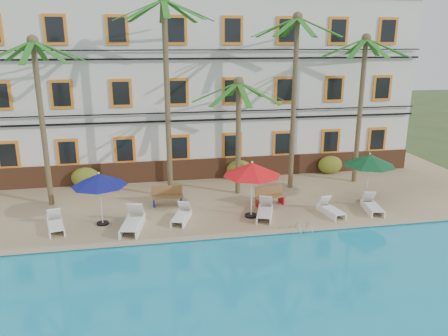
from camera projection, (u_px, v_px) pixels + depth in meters
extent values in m
plane|color=#384C23|center=(229.00, 232.00, 18.74)|extent=(100.00, 100.00, 0.00)
cube|color=tan|center=(212.00, 192.00, 23.43)|extent=(30.00, 12.00, 0.25)
cube|color=#1A9FC7|center=(278.00, 333.00, 12.10)|extent=(26.00, 12.00, 0.20)
cube|color=tan|center=(234.00, 235.00, 17.81)|extent=(30.00, 0.35, 0.06)
cube|color=silver|center=(198.00, 86.00, 26.72)|extent=(25.00, 6.00, 10.00)
cube|color=brown|center=(206.00, 169.00, 25.06)|extent=(25.00, 0.12, 1.20)
cube|color=orange|center=(8.00, 155.00, 22.89)|extent=(1.15, 0.10, 1.50)
cube|color=black|center=(8.00, 155.00, 22.84)|extent=(0.85, 0.04, 1.20)
cube|color=orange|center=(68.00, 152.00, 23.41)|extent=(1.15, 0.10, 1.50)
cube|color=black|center=(68.00, 153.00, 23.36)|extent=(0.85, 0.04, 1.20)
cube|color=orange|center=(125.00, 150.00, 23.93)|extent=(1.15, 0.10, 1.50)
cube|color=black|center=(125.00, 150.00, 23.88)|extent=(0.85, 0.04, 1.20)
cube|color=orange|center=(180.00, 148.00, 24.44)|extent=(1.15, 0.10, 1.50)
cube|color=black|center=(180.00, 148.00, 24.40)|extent=(0.85, 0.04, 1.20)
cube|color=orange|center=(232.00, 146.00, 24.96)|extent=(1.15, 0.10, 1.50)
cube|color=black|center=(232.00, 146.00, 24.92)|extent=(0.85, 0.04, 1.20)
cube|color=orange|center=(282.00, 143.00, 25.48)|extent=(1.15, 0.10, 1.50)
cube|color=black|center=(282.00, 144.00, 25.43)|extent=(0.85, 0.04, 1.20)
cube|color=orange|center=(331.00, 141.00, 26.00)|extent=(1.15, 0.10, 1.50)
cube|color=black|center=(331.00, 142.00, 25.95)|extent=(0.85, 0.04, 1.20)
cube|color=orange|center=(377.00, 139.00, 26.52)|extent=(1.15, 0.10, 1.50)
cube|color=black|center=(377.00, 140.00, 26.47)|extent=(0.85, 0.04, 1.20)
cube|color=orange|center=(0.00, 96.00, 22.03)|extent=(1.15, 0.10, 1.50)
cube|color=orange|center=(62.00, 94.00, 22.54)|extent=(1.15, 0.10, 1.50)
cube|color=black|center=(62.00, 94.00, 22.50)|extent=(0.85, 0.04, 1.20)
cube|color=orange|center=(121.00, 93.00, 23.06)|extent=(1.15, 0.10, 1.50)
cube|color=black|center=(121.00, 93.00, 23.01)|extent=(0.85, 0.04, 1.20)
cube|color=orange|center=(178.00, 92.00, 23.58)|extent=(1.15, 0.10, 1.50)
cube|color=black|center=(178.00, 92.00, 23.53)|extent=(0.85, 0.04, 1.20)
cube|color=orange|center=(232.00, 91.00, 24.10)|extent=(1.15, 0.10, 1.50)
cube|color=black|center=(232.00, 91.00, 24.05)|extent=(0.85, 0.04, 1.20)
cube|color=orange|center=(284.00, 90.00, 24.62)|extent=(1.15, 0.10, 1.50)
cube|color=black|center=(285.00, 90.00, 24.57)|extent=(0.85, 0.04, 1.20)
cube|color=orange|center=(334.00, 89.00, 25.13)|extent=(1.15, 0.10, 1.50)
cube|color=black|center=(335.00, 89.00, 25.09)|extent=(0.85, 0.04, 1.20)
cube|color=orange|center=(382.00, 88.00, 25.65)|extent=(1.15, 0.10, 1.50)
cube|color=black|center=(383.00, 88.00, 25.60)|extent=(0.85, 0.04, 1.20)
cube|color=orange|center=(55.00, 29.00, 21.65)|extent=(1.15, 0.10, 1.50)
cube|color=black|center=(55.00, 29.00, 21.60)|extent=(0.85, 0.04, 1.20)
cube|color=orange|center=(117.00, 30.00, 22.17)|extent=(1.15, 0.10, 1.50)
cube|color=black|center=(117.00, 30.00, 22.12)|extent=(0.85, 0.04, 1.20)
cube|color=orange|center=(176.00, 30.00, 22.69)|extent=(1.15, 0.10, 1.50)
cube|color=black|center=(176.00, 30.00, 22.64)|extent=(0.85, 0.04, 1.20)
cube|color=orange|center=(233.00, 30.00, 23.20)|extent=(1.15, 0.10, 1.50)
cube|color=black|center=(233.00, 30.00, 23.16)|extent=(0.85, 0.04, 1.20)
cube|color=orange|center=(287.00, 31.00, 23.72)|extent=(1.15, 0.10, 1.50)
cube|color=black|center=(287.00, 30.00, 23.67)|extent=(0.85, 0.04, 1.20)
cube|color=orange|center=(338.00, 31.00, 24.24)|extent=(1.15, 0.10, 1.50)
cube|color=black|center=(339.00, 31.00, 24.19)|extent=(0.85, 0.04, 1.20)
cube|color=orange|center=(388.00, 31.00, 24.76)|extent=(1.15, 0.10, 1.50)
cube|color=black|center=(388.00, 31.00, 24.71)|extent=(0.85, 0.04, 1.20)
cube|color=black|center=(206.00, 120.00, 24.13)|extent=(25.00, 0.08, 0.10)
cube|color=black|center=(206.00, 112.00, 24.00)|extent=(25.00, 0.08, 0.06)
cube|color=black|center=(205.00, 59.00, 23.21)|extent=(25.00, 0.08, 0.10)
cube|color=black|center=(205.00, 50.00, 23.08)|extent=(25.00, 0.08, 0.06)
cylinder|color=brown|center=(43.00, 127.00, 20.21)|extent=(0.26, 0.26, 7.67)
sphere|color=brown|center=(33.00, 40.00, 19.13)|extent=(0.50, 0.50, 0.50)
cube|color=#1C6818|center=(40.00, 51.00, 20.36)|extent=(0.28, 2.33, 0.97)
cube|color=#1C6818|center=(19.00, 51.00, 19.90)|extent=(1.84, 1.84, 0.97)
cube|color=#1C6818|center=(6.00, 52.00, 19.07)|extent=(2.33, 0.28, 0.97)
cube|color=#1C6818|center=(9.00, 52.00, 18.35)|extent=(1.84, 1.84, 0.97)
cube|color=#1C6818|center=(27.00, 52.00, 18.17)|extent=(0.28, 2.33, 0.97)
cube|color=#1C6818|center=(50.00, 52.00, 18.63)|extent=(1.84, 1.84, 0.97)
cube|color=#1C6818|center=(61.00, 51.00, 19.47)|extent=(2.33, 0.28, 0.97)
cube|color=#1C6818|center=(57.00, 51.00, 20.18)|extent=(1.84, 1.84, 0.97)
cylinder|color=brown|center=(167.00, 104.00, 20.98)|extent=(0.26, 0.26, 9.47)
cube|color=#1C6818|center=(163.00, 12.00, 20.88)|extent=(0.28, 2.33, 0.97)
cube|color=#1C6818|center=(146.00, 11.00, 20.42)|extent=(1.84, 1.84, 0.97)
cube|color=#1C6818|center=(138.00, 10.00, 19.59)|extent=(2.33, 0.28, 0.97)
cube|color=#1C6818|center=(146.00, 8.00, 18.87)|extent=(1.84, 1.84, 0.97)
cube|color=#1C6818|center=(165.00, 8.00, 18.69)|extent=(0.28, 2.33, 0.97)
cube|color=#1C6818|center=(184.00, 9.00, 19.15)|extent=(1.84, 1.84, 0.97)
cube|color=#1C6818|center=(189.00, 10.00, 19.99)|extent=(2.33, 0.28, 0.97)
cube|color=#1C6818|center=(181.00, 11.00, 20.70)|extent=(1.84, 1.84, 0.97)
cylinder|color=brown|center=(238.00, 139.00, 22.04)|extent=(0.26, 0.26, 5.73)
sphere|color=brown|center=(239.00, 82.00, 21.24)|extent=(0.50, 0.50, 0.50)
cube|color=#1C6818|center=(234.00, 89.00, 22.47)|extent=(0.28, 2.33, 0.97)
cube|color=#1C6818|center=(219.00, 90.00, 22.01)|extent=(1.84, 1.84, 0.97)
cube|color=#1C6818|center=(215.00, 92.00, 21.17)|extent=(2.33, 0.28, 0.97)
cube|color=#1C6818|center=(225.00, 94.00, 20.46)|extent=(1.84, 1.84, 0.97)
cube|color=#1C6818|center=(244.00, 94.00, 20.28)|extent=(0.28, 2.33, 0.97)
cube|color=#1C6818|center=(259.00, 93.00, 20.74)|extent=(1.84, 1.84, 0.97)
cube|color=#1C6818|center=(262.00, 91.00, 21.57)|extent=(2.33, 0.28, 0.97)
cube|color=#1C6818|center=(251.00, 90.00, 22.29)|extent=(1.84, 1.84, 0.97)
cylinder|color=brown|center=(294.00, 107.00, 22.53)|extent=(0.26, 0.26, 8.78)
sphere|color=brown|center=(298.00, 17.00, 21.30)|extent=(0.50, 0.50, 0.50)
cube|color=#1C6818|center=(290.00, 28.00, 22.53)|extent=(0.28, 2.33, 0.97)
cube|color=#1C6818|center=(276.00, 27.00, 22.07)|extent=(1.84, 1.84, 0.97)
cube|color=#1C6818|center=(275.00, 27.00, 21.23)|extent=(2.33, 0.28, 0.97)
cube|color=#1C6818|center=(286.00, 26.00, 20.52)|extent=(1.84, 1.84, 0.97)
cube|color=#1C6818|center=(306.00, 26.00, 20.34)|extent=(0.28, 2.33, 0.97)
cube|color=#1C6818|center=(319.00, 27.00, 20.80)|extent=(1.84, 1.84, 0.97)
cube|color=#1C6818|center=(319.00, 27.00, 21.63)|extent=(2.33, 0.28, 0.97)
cube|color=#1C6818|center=(307.00, 28.00, 22.35)|extent=(1.84, 1.84, 0.97)
cylinder|color=brown|center=(360.00, 113.00, 23.68)|extent=(0.26, 0.26, 7.79)
sphere|color=brown|center=(366.00, 38.00, 22.59)|extent=(0.50, 0.50, 0.50)
cube|color=#1C6818|center=(355.00, 47.00, 23.82)|extent=(0.28, 2.33, 0.97)
cube|color=#1C6818|center=(344.00, 47.00, 23.35)|extent=(1.84, 1.84, 0.97)
cube|color=#1C6818|center=(345.00, 48.00, 22.52)|extent=(2.33, 0.28, 0.97)
cube|color=#1C6818|center=(358.00, 48.00, 21.81)|extent=(1.84, 1.84, 0.97)
cube|color=#1C6818|center=(377.00, 48.00, 21.63)|extent=(0.28, 2.33, 0.97)
cube|color=#1C6818|center=(388.00, 48.00, 22.09)|extent=(1.84, 1.84, 0.97)
cube|color=#1C6818|center=(386.00, 47.00, 22.92)|extent=(2.33, 0.28, 0.97)
cube|color=#1C6818|center=(372.00, 47.00, 23.64)|extent=(1.84, 1.84, 0.97)
ellipsoid|color=#1E5518|center=(85.00, 177.00, 23.60)|extent=(1.50, 0.90, 1.10)
ellipsoid|color=#1E5518|center=(239.00, 169.00, 25.07)|extent=(1.50, 0.90, 1.10)
ellipsoid|color=#1E5518|center=(330.00, 165.00, 26.03)|extent=(1.50, 0.90, 1.10)
cylinder|color=black|center=(103.00, 223.00, 18.94)|extent=(0.53, 0.53, 0.08)
cylinder|color=silver|center=(101.00, 200.00, 18.63)|extent=(0.06, 0.06, 2.27)
cone|color=navy|center=(99.00, 180.00, 18.38)|extent=(2.36, 2.36, 0.52)
sphere|color=silver|center=(99.00, 173.00, 18.30)|extent=(0.10, 0.10, 0.10)
cylinder|color=black|center=(251.00, 216.00, 19.77)|extent=(0.58, 0.58, 0.08)
cylinder|color=silver|center=(252.00, 190.00, 19.43)|extent=(0.06, 0.06, 2.50)
cone|color=red|center=(252.00, 169.00, 19.15)|extent=(2.61, 2.61, 0.57)
sphere|color=silver|center=(252.00, 162.00, 19.07)|extent=(0.10, 0.10, 0.10)
cylinder|color=black|center=(365.00, 201.00, 21.56)|extent=(0.56, 0.56, 0.08)
cylinder|color=silver|center=(368.00, 179.00, 21.23)|extent=(0.06, 0.06, 2.41)
cone|color=#0F4622|center=(369.00, 160.00, 20.97)|extent=(2.51, 2.51, 0.55)
sphere|color=silver|center=(370.00, 154.00, 20.88)|extent=(0.10, 0.10, 0.10)
cube|color=white|center=(56.00, 226.00, 18.06)|extent=(0.83, 1.30, 0.06)
cube|color=white|center=(54.00, 214.00, 18.73)|extent=(0.65, 0.57, 0.60)
cube|color=white|center=(49.00, 228.00, 18.20)|extent=(0.47, 1.67, 0.28)
cube|color=white|center=(63.00, 226.00, 18.42)|extent=(0.47, 1.67, 0.28)
cube|color=white|center=(131.00, 224.00, 18.05)|extent=(0.92, 1.55, 0.07)
cube|color=white|center=(136.00, 209.00, 18.94)|extent=(0.76, 0.65, 0.72)
cube|color=white|center=(125.00, 226.00, 18.37)|extent=(0.44, 2.04, 0.33)
cube|color=white|center=(141.00, 226.00, 18.37)|extent=(0.44, 2.04, 0.33)
cube|color=white|center=(180.00, 217.00, 18.98)|extent=(0.88, 1.27, 0.05)
cube|color=white|center=(184.00, 206.00, 19.68)|extent=(0.64, 0.58, 0.58)
cube|color=white|center=(175.00, 218.00, 19.27)|extent=(0.59, 1.57, 0.27)
cube|color=white|center=(187.00, 219.00, 19.19)|extent=(0.59, 1.57, 0.27)
cube|color=white|center=(265.00, 213.00, 19.38)|extent=(0.98, 1.40, 0.06)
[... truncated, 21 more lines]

